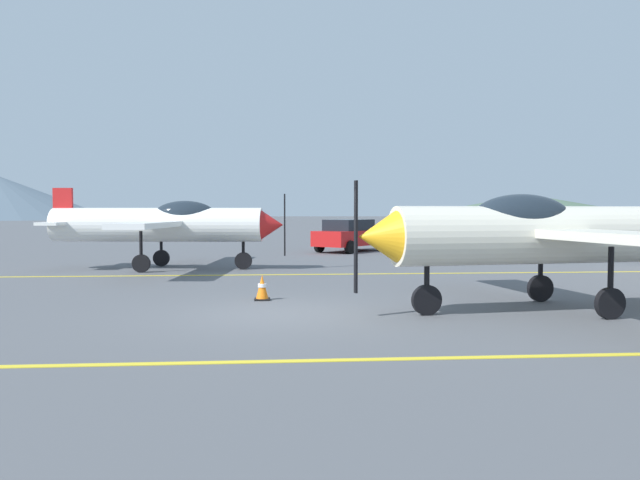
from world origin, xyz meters
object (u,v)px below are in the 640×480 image
object	(u,v)px
airplane_mid	(166,223)
car_sedan	(350,235)
airplane_near	(550,233)
traffic_cone_front	(262,288)

from	to	relation	value
airplane_mid	car_sedan	size ratio (longest dim) A/B	2.17
airplane_mid	car_sedan	distance (m)	11.77
airplane_near	traffic_cone_front	distance (m)	6.43
airplane_near	airplane_mid	size ratio (longest dim) A/B	1.00
car_sedan	traffic_cone_front	size ratio (longest dim) A/B	7.50
airplane_near	car_sedan	size ratio (longest dim) A/B	2.17
airplane_mid	traffic_cone_front	size ratio (longest dim) A/B	16.30
airplane_mid	car_sedan	bearing A→B (deg)	49.15
airplane_mid	traffic_cone_front	xyz separation A→B (m)	(3.43, -7.94, -1.33)
car_sedan	airplane_near	bearing A→B (deg)	-84.79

